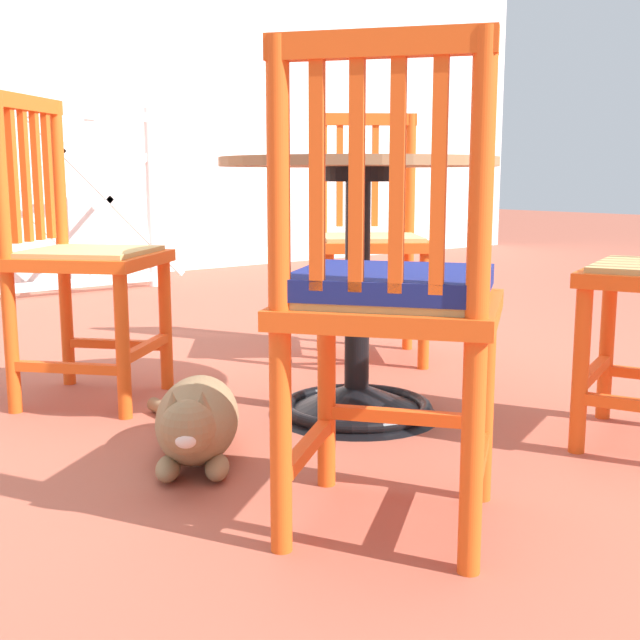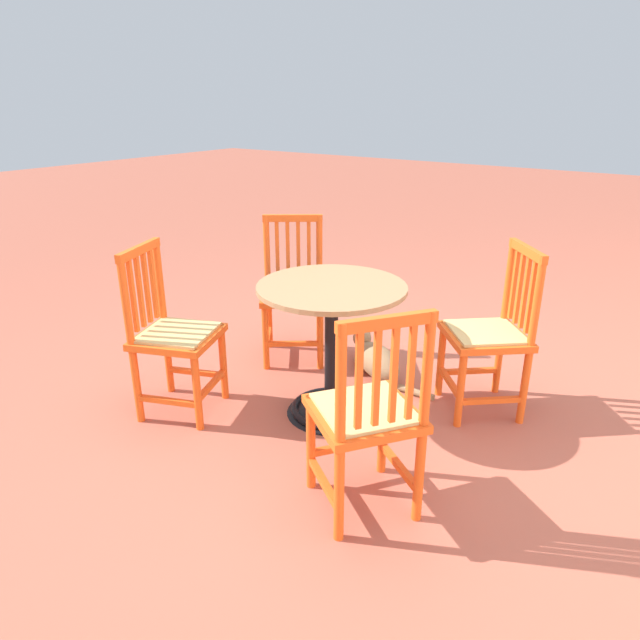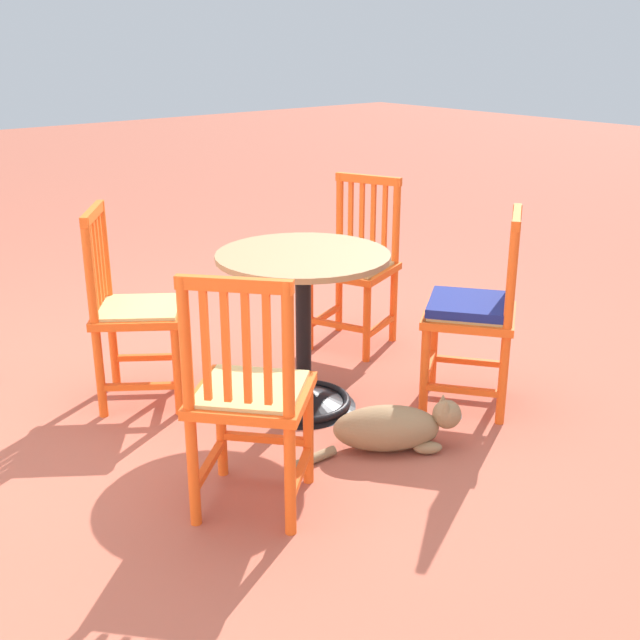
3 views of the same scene
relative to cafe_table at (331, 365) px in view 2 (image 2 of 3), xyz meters
The scene contains 7 objects.
ground_plane 0.29m from the cafe_table, 17.33° to the left, with size 24.00×24.00×0.00m, color #AD5642.
cafe_table is the anchor object (origin of this frame).
orange_chair_facing_out 0.78m from the cafe_table, 127.36° to the right, with size 0.56×0.56×0.91m.
orange_chair_by_planter 0.85m from the cafe_table, 58.00° to the right, with size 0.52×0.52×0.91m.
orange_chair_tucked_in 0.79m from the cafe_table, 44.63° to the left, with size 0.56×0.56×0.91m.
orange_chair_at_corner 0.86m from the cafe_table, 128.68° to the left, with size 0.56×0.56×0.91m.
tabby_cat 0.59m from the cafe_table, behind, with size 0.42×0.69×0.23m.
Camera 2 is at (2.21, 1.50, 1.62)m, focal length 32.01 mm.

